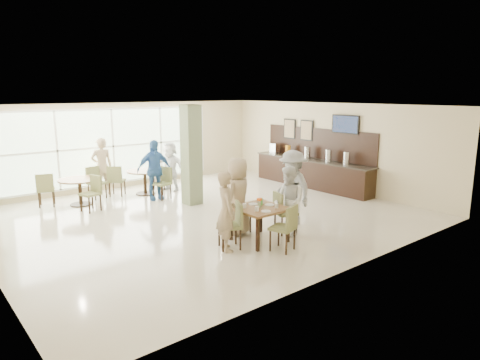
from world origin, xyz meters
TOP-DOWN VIEW (x-y plane):
  - ground at (0.00, 0.00)m, footprint 10.00×10.00m
  - room_shell at (0.00, 0.00)m, footprint 10.00×10.00m
  - window_bank at (-0.50, 4.46)m, footprint 7.00×0.04m
  - column at (0.40, 1.20)m, footprint 0.45×0.45m
  - main_table at (-0.21, -2.35)m, footprint 1.03×1.03m
  - round_table_left at (-2.12, 3.08)m, footprint 1.16×1.16m
  - round_table_right at (-0.09, 3.12)m, footprint 1.11×1.11m
  - chairs_main_table at (-0.19, -2.33)m, footprint 2.16×1.95m
  - chairs_table_left at (-2.17, 3.10)m, footprint 1.98×1.85m
  - chairs_table_right at (-0.07, 3.04)m, footprint 2.15×1.86m
  - tabletop_clutter at (-0.18, -2.36)m, footprint 0.70×0.80m
  - buffet_counter at (4.70, 0.51)m, footprint 0.64×4.70m
  - wall_tv at (4.94, -0.60)m, footprint 0.06×1.00m
  - framed_art_a at (4.95, 1.00)m, footprint 0.05×0.55m
  - framed_art_b at (4.95, 1.80)m, footprint 0.05×0.55m
  - teen_left at (-1.08, -2.32)m, footprint 0.57×0.69m
  - teen_far at (-0.26, -1.69)m, footprint 0.96×0.76m
  - teen_right at (0.57, -2.45)m, footprint 0.82×0.91m
  - teen_standing at (1.21, -1.95)m, footprint 0.86×1.26m
  - adult_a at (-0.19, 2.31)m, footprint 1.10×0.71m
  - adult_b at (0.80, 3.09)m, footprint 1.14×1.59m
  - adult_standing at (-1.15, 3.86)m, footprint 0.70×0.51m

SIDE VIEW (x-z plane):
  - ground at x=0.00m, z-range 0.00..0.00m
  - chairs_main_table at x=-0.19m, z-range 0.00..0.95m
  - chairs_table_left at x=-2.17m, z-range 0.00..0.95m
  - chairs_table_right at x=-0.07m, z-range 0.00..0.95m
  - buffet_counter at x=4.70m, z-range -0.42..1.53m
  - round_table_right at x=-0.09m, z-range 0.20..0.95m
  - round_table_left at x=-2.12m, z-range 0.21..0.96m
  - main_table at x=-0.21m, z-range 0.29..1.04m
  - teen_right at x=0.57m, z-range 0.00..1.55m
  - adult_b at x=0.80m, z-range 0.00..1.57m
  - tabletop_clutter at x=-0.18m, z-range 0.71..0.91m
  - teen_left at x=-1.08m, z-range 0.00..1.63m
  - teen_far at x=-0.26m, z-range 0.00..1.74m
  - adult_a at x=-0.19m, z-range 0.00..1.78m
  - adult_standing at x=-1.15m, z-range 0.00..1.78m
  - teen_standing at x=1.21m, z-range 0.00..1.80m
  - window_bank at x=-0.50m, z-range -2.10..4.90m
  - column at x=0.40m, z-range 0.00..2.80m
  - room_shell at x=0.00m, z-range -3.30..6.70m
  - framed_art_a at x=4.95m, z-range 1.50..2.20m
  - framed_art_b at x=4.95m, z-range 1.50..2.20m
  - wall_tv at x=4.94m, z-range 1.86..2.44m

